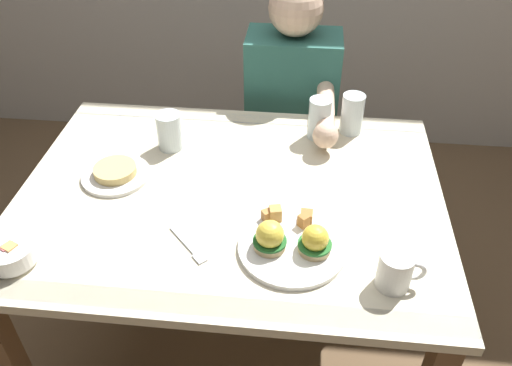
{
  "coord_description": "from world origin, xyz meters",
  "views": [
    {
      "loc": [
        0.19,
        -1.13,
        1.68
      ],
      "look_at": [
        0.07,
        0.0,
        0.78
      ],
      "focal_mm": 36.66,
      "sensor_mm": 36.0,
      "label": 1
    }
  ],
  "objects_px": {
    "fork": "(189,247)",
    "coffee_mug": "(396,270)",
    "dining_table": "(231,220)",
    "side_plate": "(116,173)",
    "diner_person": "(292,113)",
    "fruit_bowl": "(11,254)",
    "water_glass_far": "(170,133)",
    "water_glass_extra": "(352,116)",
    "eggs_benedict_plate": "(291,242)",
    "water_glass_near": "(319,121)"
  },
  "relations": [
    {
      "from": "dining_table",
      "to": "side_plate",
      "type": "height_order",
      "value": "side_plate"
    },
    {
      "from": "diner_person",
      "to": "coffee_mug",
      "type": "bearing_deg",
      "value": -72.78
    },
    {
      "from": "fork",
      "to": "water_glass_extra",
      "type": "height_order",
      "value": "water_glass_extra"
    },
    {
      "from": "fruit_bowl",
      "to": "water_glass_far",
      "type": "xyz_separation_m",
      "value": [
        0.27,
        0.53,
        0.02
      ]
    },
    {
      "from": "coffee_mug",
      "to": "dining_table",
      "type": "bearing_deg",
      "value": 145.36
    },
    {
      "from": "water_glass_near",
      "to": "side_plate",
      "type": "bearing_deg",
      "value": -154.65
    },
    {
      "from": "side_plate",
      "to": "diner_person",
      "type": "xyz_separation_m",
      "value": [
        0.49,
        0.56,
        -0.1
      ]
    },
    {
      "from": "eggs_benedict_plate",
      "to": "fork",
      "type": "relative_size",
      "value": 2.15
    },
    {
      "from": "eggs_benedict_plate",
      "to": "diner_person",
      "type": "xyz_separation_m",
      "value": [
        -0.04,
        0.81,
        -0.12
      ]
    },
    {
      "from": "fork",
      "to": "coffee_mug",
      "type": "bearing_deg",
      "value": -7.82
    },
    {
      "from": "water_glass_near",
      "to": "diner_person",
      "type": "relative_size",
      "value": 0.12
    },
    {
      "from": "coffee_mug",
      "to": "diner_person",
      "type": "xyz_separation_m",
      "value": [
        -0.28,
        0.89,
        -0.14
      ]
    },
    {
      "from": "diner_person",
      "to": "water_glass_near",
      "type": "bearing_deg",
      "value": -71.39
    },
    {
      "from": "coffee_mug",
      "to": "side_plate",
      "type": "height_order",
      "value": "coffee_mug"
    },
    {
      "from": "water_glass_near",
      "to": "side_plate",
      "type": "height_order",
      "value": "water_glass_near"
    },
    {
      "from": "dining_table",
      "to": "coffee_mug",
      "type": "xyz_separation_m",
      "value": [
        0.43,
        -0.29,
        0.16
      ]
    },
    {
      "from": "dining_table",
      "to": "water_glass_extra",
      "type": "relative_size",
      "value": 8.98
    },
    {
      "from": "coffee_mug",
      "to": "fork",
      "type": "height_order",
      "value": "coffee_mug"
    },
    {
      "from": "water_glass_near",
      "to": "water_glass_extra",
      "type": "xyz_separation_m",
      "value": [
        0.11,
        0.04,
        -0.0
      ]
    },
    {
      "from": "coffee_mug",
      "to": "water_glass_near",
      "type": "relative_size",
      "value": 0.82
    },
    {
      "from": "fruit_bowl",
      "to": "coffee_mug",
      "type": "height_order",
      "value": "coffee_mug"
    },
    {
      "from": "coffee_mug",
      "to": "side_plate",
      "type": "xyz_separation_m",
      "value": [
        -0.77,
        0.33,
        -0.04
      ]
    },
    {
      "from": "dining_table",
      "to": "fork",
      "type": "relative_size",
      "value": 9.54
    },
    {
      "from": "water_glass_far",
      "to": "diner_person",
      "type": "xyz_separation_m",
      "value": [
        0.37,
        0.4,
        -0.14
      ]
    },
    {
      "from": "side_plate",
      "to": "water_glass_extra",
      "type": "bearing_deg",
      "value": 24.78
    },
    {
      "from": "fork",
      "to": "side_plate",
      "type": "distance_m",
      "value": 0.38
    },
    {
      "from": "water_glass_far",
      "to": "diner_person",
      "type": "bearing_deg",
      "value": 47.18
    },
    {
      "from": "eggs_benedict_plate",
      "to": "coffee_mug",
      "type": "xyz_separation_m",
      "value": [
        0.24,
        -0.09,
        0.02
      ]
    },
    {
      "from": "water_glass_extra",
      "to": "coffee_mug",
      "type": "bearing_deg",
      "value": -83.37
    },
    {
      "from": "coffee_mug",
      "to": "fork",
      "type": "xyz_separation_m",
      "value": [
        -0.5,
        0.07,
        -0.05
      ]
    },
    {
      "from": "eggs_benedict_plate",
      "to": "diner_person",
      "type": "distance_m",
      "value": 0.82
    },
    {
      "from": "dining_table",
      "to": "side_plate",
      "type": "relative_size",
      "value": 6.0
    },
    {
      "from": "water_glass_far",
      "to": "water_glass_extra",
      "type": "relative_size",
      "value": 0.89
    },
    {
      "from": "eggs_benedict_plate",
      "to": "fruit_bowl",
      "type": "relative_size",
      "value": 2.25
    },
    {
      "from": "eggs_benedict_plate",
      "to": "coffee_mug",
      "type": "relative_size",
      "value": 2.43
    },
    {
      "from": "dining_table",
      "to": "water_glass_far",
      "type": "distance_m",
      "value": 0.34
    },
    {
      "from": "dining_table",
      "to": "water_glass_far",
      "type": "xyz_separation_m",
      "value": [
        -0.22,
        0.21,
        0.16
      ]
    },
    {
      "from": "eggs_benedict_plate",
      "to": "water_glass_extra",
      "type": "xyz_separation_m",
      "value": [
        0.17,
        0.56,
        0.03
      ]
    },
    {
      "from": "water_glass_near",
      "to": "water_glass_far",
      "type": "distance_m",
      "value": 0.48
    },
    {
      "from": "diner_person",
      "to": "side_plate",
      "type": "bearing_deg",
      "value": -131.07
    },
    {
      "from": "fruit_bowl",
      "to": "water_glass_far",
      "type": "distance_m",
      "value": 0.59
    },
    {
      "from": "side_plate",
      "to": "diner_person",
      "type": "relative_size",
      "value": 0.18
    },
    {
      "from": "eggs_benedict_plate",
      "to": "water_glass_far",
      "type": "relative_size",
      "value": 2.28
    },
    {
      "from": "fruit_bowl",
      "to": "water_glass_near",
      "type": "distance_m",
      "value": 0.97
    },
    {
      "from": "fork",
      "to": "water_glass_extra",
      "type": "relative_size",
      "value": 0.94
    },
    {
      "from": "coffee_mug",
      "to": "eggs_benedict_plate",
      "type": "bearing_deg",
      "value": 160.2
    },
    {
      "from": "dining_table",
      "to": "diner_person",
      "type": "xyz_separation_m",
      "value": [
        0.15,
        0.6,
        0.02
      ]
    },
    {
      "from": "dining_table",
      "to": "fork",
      "type": "height_order",
      "value": "fork"
    },
    {
      "from": "water_glass_extra",
      "to": "diner_person",
      "type": "xyz_separation_m",
      "value": [
        -0.2,
        0.24,
        -0.15
      ]
    },
    {
      "from": "fruit_bowl",
      "to": "fork",
      "type": "distance_m",
      "value": 0.42
    }
  ]
}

